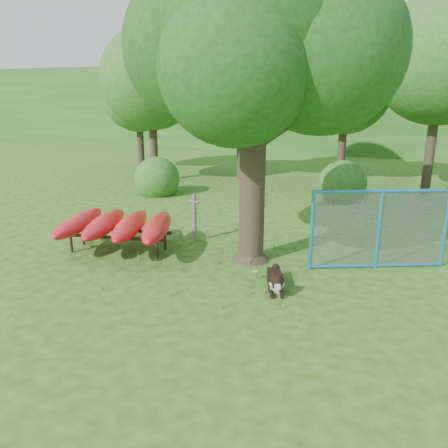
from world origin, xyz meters
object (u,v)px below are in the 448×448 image
(oak_tree, at_px, (254,38))
(husky_dog, at_px, (275,281))
(fence_section, at_px, (379,229))
(kayak_rack, at_px, (117,225))

(oak_tree, distance_m, husky_dog, 5.05)
(oak_tree, relative_size, fence_section, 2.43)
(oak_tree, xyz_separation_m, husky_dog, (0.98, -1.48, -4.73))
(kayak_rack, distance_m, fence_section, 6.21)
(oak_tree, bearing_deg, fence_section, 9.19)
(oak_tree, height_order, husky_dog, oak_tree)
(husky_dog, height_order, fence_section, fence_section)
(kayak_rack, bearing_deg, fence_section, 0.31)
(oak_tree, xyz_separation_m, fence_section, (2.83, 0.46, -4.01))
(kayak_rack, bearing_deg, oak_tree, 1.01)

